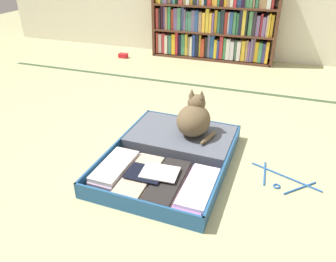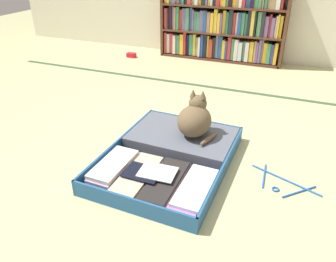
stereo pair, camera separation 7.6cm
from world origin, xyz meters
TOP-DOWN VIEW (x-y plane):
  - ground_plane at (0.00, 0.00)m, footprint 10.00×10.00m
  - tatami_border at (0.00, 1.37)m, footprint 4.80×0.05m
  - bookshelf at (-0.38, 2.26)m, footprint 1.39×0.23m
  - open_suitcase at (-0.13, 0.11)m, footprint 0.71×0.94m
  - black_cat at (-0.05, 0.30)m, footprint 0.26×0.26m
  - clothes_hanger at (0.52, 0.12)m, footprint 0.39×0.27m
  - small_red_pouch at (-1.37, 1.95)m, footprint 0.10×0.07m

SIDE VIEW (x-z plane):
  - ground_plane at x=0.00m, z-range 0.00..0.00m
  - tatami_border at x=0.00m, z-range 0.00..0.00m
  - clothes_hanger at x=0.52m, z-range 0.00..0.01m
  - small_red_pouch at x=-1.37m, z-range 0.00..0.05m
  - open_suitcase at x=-0.13m, z-range -0.01..0.09m
  - black_cat at x=-0.05m, z-range 0.06..0.34m
  - bookshelf at x=-0.38m, z-range -0.02..0.88m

